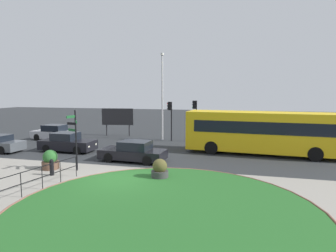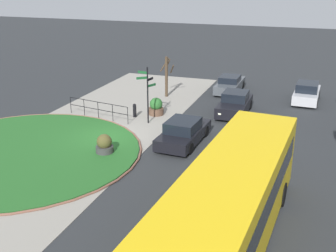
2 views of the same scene
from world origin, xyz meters
name	(u,v)px [view 1 (image 1 of 2)]	position (x,y,z in m)	size (l,w,h in m)	color
ground	(119,180)	(0.00, 0.00, 0.00)	(120.00, 120.00, 0.00)	#282B2D
sidewalk_paving	(105,190)	(0.00, -1.67, 0.01)	(32.00, 8.67, 0.02)	gray
grass_island	(163,211)	(3.39, -3.39, 0.05)	(12.44, 12.44, 0.10)	#235B23
grass_kerb_ring	(163,211)	(3.39, -3.39, 0.06)	(12.75, 12.75, 0.11)	brown
signpost_directional	(75,135)	(-3.28, 1.11, 2.17)	(1.11, 0.97, 3.66)	black
bollard_foreground	(52,167)	(-4.04, -0.15, 0.48)	(0.23, 0.23, 0.94)	black
railing_grass_edge	(42,175)	(-2.99, -2.30, 0.74)	(0.83, 4.69, 1.15)	black
bus_yellow	(261,132)	(7.73, 8.66, 1.72)	(11.27, 3.34, 3.20)	yellow
car_near_lane	(133,152)	(-0.84, 4.28, 0.64)	(4.58, 2.08, 1.39)	black
car_far_lane	(67,143)	(-7.07, 5.97, 0.68)	(4.35, 1.89, 1.51)	black
car_trailing	(54,133)	(-11.61, 10.50, 0.69)	(4.16, 1.92, 1.49)	#B7B7BC
traffic_light_near	(195,112)	(1.96, 13.15, 2.84)	(0.48, 0.32, 3.88)	black
traffic_light_far	(170,112)	(-0.35, 12.68, 2.75)	(0.49, 0.28, 3.75)	black
lamppost_tall	(162,94)	(-1.28, 13.28, 4.48)	(0.32, 0.32, 8.38)	#B7B7BC
billboard_left	(118,117)	(-6.60, 14.55, 1.98)	(3.39, 0.64, 2.94)	black
planter_near_signpost	(160,170)	(2.04, 0.80, 0.49)	(0.94, 0.94, 1.10)	#383838
planter_kerbside	(50,161)	(-5.00, 1.02, 0.54)	(1.01, 1.01, 1.20)	brown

